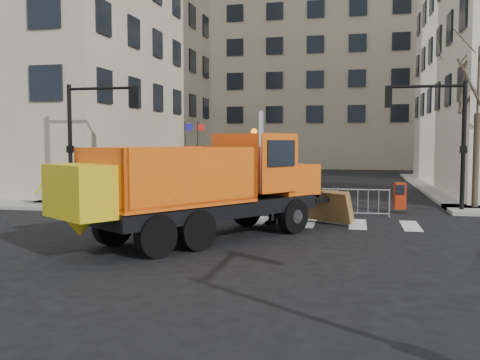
% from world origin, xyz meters
% --- Properties ---
extents(ground, '(120.00, 120.00, 0.00)m').
position_xyz_m(ground, '(0.00, 0.00, 0.00)').
color(ground, black).
rests_on(ground, ground).
extents(sidewalk_back, '(64.00, 5.00, 0.15)m').
position_xyz_m(sidewalk_back, '(0.00, 8.50, 0.07)').
color(sidewalk_back, gray).
rests_on(sidewalk_back, ground).
extents(building_far, '(30.00, 18.00, 24.00)m').
position_xyz_m(building_far, '(0.00, 52.00, 12.00)').
color(building_far, tan).
rests_on(building_far, ground).
extents(traffic_light_left, '(0.18, 0.18, 5.40)m').
position_xyz_m(traffic_light_left, '(-8.00, 7.50, 2.70)').
color(traffic_light_left, black).
rests_on(traffic_light_left, ground).
extents(traffic_light_right, '(0.18, 0.18, 5.40)m').
position_xyz_m(traffic_light_right, '(8.50, 9.50, 2.70)').
color(traffic_light_right, black).
rests_on(traffic_light_right, ground).
extents(crowd_barriers, '(12.60, 0.60, 1.10)m').
position_xyz_m(crowd_barriers, '(-0.75, 7.60, 0.55)').
color(crowd_barriers, '#9EA0A5').
rests_on(crowd_barriers, ground).
extents(street_tree, '(3.00, 3.00, 7.50)m').
position_xyz_m(street_tree, '(9.20, 10.50, 3.75)').
color(street_tree, '#382B21').
rests_on(street_tree, ground).
extents(plow_truck, '(7.77, 9.65, 3.84)m').
position_xyz_m(plow_truck, '(-0.24, 1.40, 1.71)').
color(plow_truck, black).
rests_on(plow_truck, ground).
extents(cop_a, '(0.74, 0.68, 1.70)m').
position_xyz_m(cop_a, '(2.48, 7.00, 0.85)').
color(cop_a, black).
rests_on(cop_a, ground).
extents(cop_b, '(1.08, 0.96, 1.85)m').
position_xyz_m(cop_b, '(1.39, 6.73, 0.92)').
color(cop_b, black).
rests_on(cop_b, ground).
extents(cop_c, '(0.96, 1.03, 1.70)m').
position_xyz_m(cop_c, '(1.32, 4.86, 0.85)').
color(cop_c, black).
rests_on(cop_c, ground).
extents(worker, '(1.18, 1.00, 1.59)m').
position_xyz_m(worker, '(-8.81, 6.97, 0.94)').
color(worker, '#B8CD18').
rests_on(worker, sidewalk_back).
extents(newspaper_box, '(0.50, 0.46, 1.10)m').
position_xyz_m(newspaper_box, '(6.00, 8.99, 0.70)').
color(newspaper_box, '#A4260C').
rests_on(newspaper_box, sidewalk_back).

